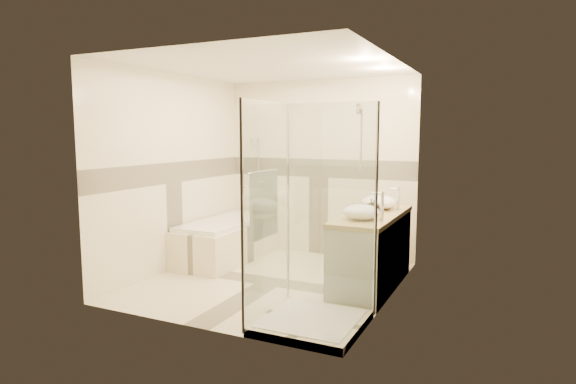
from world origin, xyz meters
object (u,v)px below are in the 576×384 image
at_px(bathtub, 227,238).
at_px(vanity, 372,251).
at_px(vessel_sink_near, 380,202).
at_px(amenity_bottle_a, 372,206).
at_px(vessel_sink_far, 361,212).
at_px(amenity_bottle_b, 375,206).
at_px(shower_enclosure, 303,269).

distance_m(bathtub, vanity, 2.18).
relative_size(vessel_sink_near, amenity_bottle_a, 2.61).
distance_m(bathtub, amenity_bottle_a, 2.24).
height_order(bathtub, amenity_bottle_a, amenity_bottle_a).
distance_m(vessel_sink_far, amenity_bottle_a, 0.41).
bearing_deg(amenity_bottle_b, vanity, -82.91).
distance_m(vessel_sink_near, amenity_bottle_a, 0.35).
bearing_deg(vanity, amenity_bottle_b, 97.09).
height_order(bathtub, vessel_sink_far, vessel_sink_far).
bearing_deg(vessel_sink_far, vessel_sink_near, 90.00).
xyz_separation_m(vanity, amenity_bottle_a, (-0.02, 0.03, 0.51)).
bearing_deg(bathtub, vanity, -9.25).
bearing_deg(vanity, vessel_sink_far, -93.01).
relative_size(vessel_sink_near, amenity_bottle_b, 3.07).
relative_size(shower_enclosure, vessel_sink_far, 5.15).
relative_size(vanity, amenity_bottle_a, 9.85).
bearing_deg(bathtub, amenity_bottle_b, -5.08).
relative_size(bathtub, vanity, 1.05).
xyz_separation_m(bathtub, amenity_bottle_b, (2.13, -0.19, 0.61)).
height_order(bathtub, amenity_bottle_b, amenity_bottle_b).
bearing_deg(vanity, amenity_bottle_a, 122.86).
bearing_deg(bathtub, amenity_bottle_a, -8.52).
bearing_deg(vanity, bathtub, 170.75).
bearing_deg(vessel_sink_far, vanity, 86.99).
xyz_separation_m(vessel_sink_near, amenity_bottle_a, (0.00, -0.35, -0.00)).
distance_m(bathtub, shower_enclosure, 2.47).
bearing_deg(vanity, vessel_sink_near, 92.98).
bearing_deg(shower_enclosure, vessel_sink_near, 80.64).
bearing_deg(shower_enclosure, amenity_bottle_b, 79.21).
bearing_deg(shower_enclosure, amenity_bottle_a, 78.16).
distance_m(vessel_sink_far, amenity_bottle_b, 0.54).
xyz_separation_m(bathtub, amenity_bottle_a, (2.13, -0.32, 0.63)).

